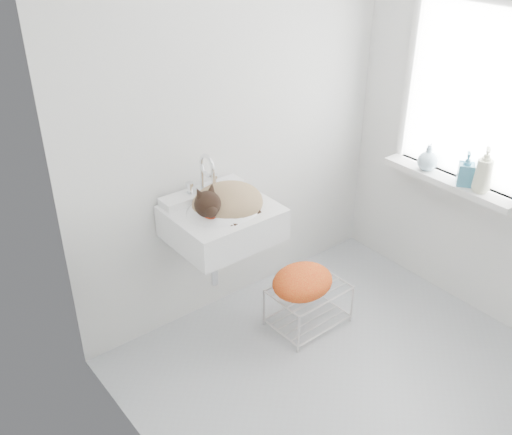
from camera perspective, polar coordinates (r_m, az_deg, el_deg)
floor at (r=3.43m, az=8.66°, el=-14.96°), size 2.20×2.00×0.02m
back_wall at (r=3.39m, az=-2.03°, el=10.02°), size 2.20×0.02×2.50m
right_wall at (r=3.56m, az=22.80°, el=8.68°), size 0.02×2.00×2.50m
left_wall at (r=2.10m, az=-10.06°, el=-3.71°), size 0.02×2.00×2.50m
window_glass at (r=3.61m, az=20.29°, el=11.13°), size 0.01×0.80×1.00m
window_frame at (r=3.60m, az=20.15°, el=11.10°), size 0.04×0.90×1.10m
windowsill at (r=3.74m, az=18.28°, el=3.42°), size 0.16×0.88×0.04m
sink at (r=3.21m, az=-3.35°, el=0.93°), size 0.57×0.50×0.23m
faucet at (r=3.28m, az=-5.24°, el=4.27°), size 0.21×0.15×0.21m
cat at (r=3.18m, az=-3.00°, el=1.51°), size 0.45×0.38×0.26m
wire_rack at (r=3.65m, az=5.13°, el=-8.37°), size 0.45×0.32×0.27m
towel at (r=3.51m, az=4.52°, el=-6.96°), size 0.39×0.28×0.16m
bottle_a at (r=3.62m, az=20.98°, el=2.42°), size 0.12×0.12×0.23m
bottle_b at (r=3.67m, az=19.58°, el=3.05°), size 0.13×0.13×0.20m
bottle_c at (r=3.80m, az=16.27°, el=4.53°), size 0.16×0.16×0.16m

